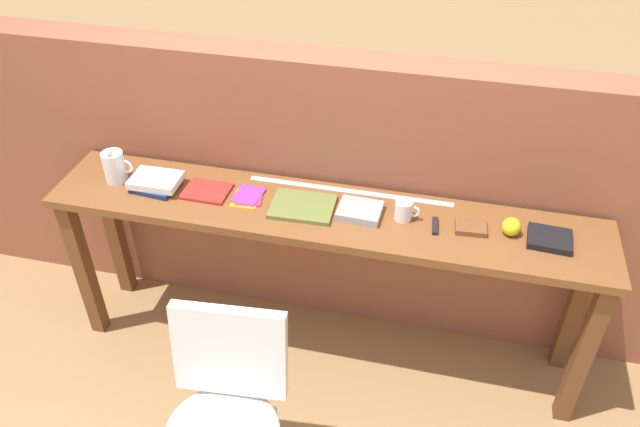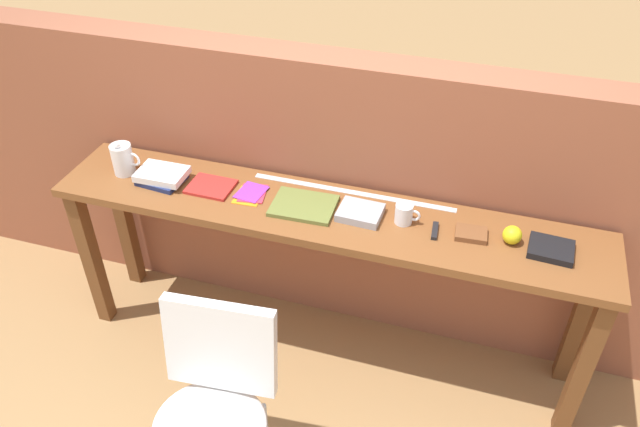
{
  "view_description": "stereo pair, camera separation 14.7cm",
  "coord_description": "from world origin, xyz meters",
  "px_view_note": "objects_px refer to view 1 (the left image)",
  "views": [
    {
      "loc": [
        0.49,
        -1.83,
        2.54
      ],
      "look_at": [
        0.0,
        0.25,
        0.9
      ],
      "focal_mm": 35.0,
      "sensor_mm": 36.0,
      "label": 1
    },
    {
      "loc": [
        0.63,
        -1.8,
        2.54
      ],
      "look_at": [
        0.0,
        0.25,
        0.9
      ],
      "focal_mm": 35.0,
      "sensor_mm": 36.0,
      "label": 2
    }
  ],
  "objects_px": {
    "pamphlet_pile_colourful": "(248,197)",
    "book_open_centre": "(303,206)",
    "multitool_folded": "(435,226)",
    "pitcher_white": "(115,166)",
    "book_stack_leftmost": "(156,182)",
    "magazine_cycling": "(207,191)",
    "leather_journal_brown": "(471,227)",
    "chair_white_moulded": "(225,405)",
    "mug": "(404,210)",
    "sports_ball_small": "(511,227)",
    "book_repair_rightmost": "(550,239)"
  },
  "relations": [
    {
      "from": "magazine_cycling",
      "to": "book_open_centre",
      "type": "height_order",
      "value": "book_open_centre"
    },
    {
      "from": "pitcher_white",
      "to": "pamphlet_pile_colourful",
      "type": "bearing_deg",
      "value": 0.91
    },
    {
      "from": "pitcher_white",
      "to": "book_stack_leftmost",
      "type": "relative_size",
      "value": 0.81
    },
    {
      "from": "chair_white_moulded",
      "to": "mug",
      "type": "bearing_deg",
      "value": 57.25
    },
    {
      "from": "chair_white_moulded",
      "to": "multitool_folded",
      "type": "relative_size",
      "value": 8.1
    },
    {
      "from": "magazine_cycling",
      "to": "sports_ball_small",
      "type": "bearing_deg",
      "value": 1.45
    },
    {
      "from": "pamphlet_pile_colourful",
      "to": "mug",
      "type": "xyz_separation_m",
      "value": [
        0.7,
        0.01,
        0.04
      ]
    },
    {
      "from": "mug",
      "to": "sports_ball_small",
      "type": "height_order",
      "value": "mug"
    },
    {
      "from": "multitool_folded",
      "to": "sports_ball_small",
      "type": "xyz_separation_m",
      "value": [
        0.31,
        0.03,
        0.03
      ]
    },
    {
      "from": "chair_white_moulded",
      "to": "magazine_cycling",
      "type": "height_order",
      "value": "magazine_cycling"
    },
    {
      "from": "book_open_centre",
      "to": "book_stack_leftmost",
      "type": "bearing_deg",
      "value": 178.18
    },
    {
      "from": "pamphlet_pile_colourful",
      "to": "leather_journal_brown",
      "type": "height_order",
      "value": "leather_journal_brown"
    },
    {
      "from": "multitool_folded",
      "to": "book_repair_rightmost",
      "type": "distance_m",
      "value": 0.47
    },
    {
      "from": "chair_white_moulded",
      "to": "pitcher_white",
      "type": "relative_size",
      "value": 4.85
    },
    {
      "from": "pitcher_white",
      "to": "magazine_cycling",
      "type": "bearing_deg",
      "value": 0.51
    },
    {
      "from": "book_open_centre",
      "to": "multitool_folded",
      "type": "height_order",
      "value": "book_open_centre"
    },
    {
      "from": "leather_journal_brown",
      "to": "multitool_folded",
      "type": "bearing_deg",
      "value": -176.52
    },
    {
      "from": "book_open_centre",
      "to": "book_repair_rightmost",
      "type": "distance_m",
      "value": 1.05
    },
    {
      "from": "multitool_folded",
      "to": "leather_journal_brown",
      "type": "height_order",
      "value": "leather_journal_brown"
    },
    {
      "from": "magazine_cycling",
      "to": "mug",
      "type": "distance_m",
      "value": 0.9
    },
    {
      "from": "book_stack_leftmost",
      "to": "sports_ball_small",
      "type": "height_order",
      "value": "sports_ball_small"
    },
    {
      "from": "book_stack_leftmost",
      "to": "multitool_folded",
      "type": "bearing_deg",
      "value": -0.07
    },
    {
      "from": "chair_white_moulded",
      "to": "leather_journal_brown",
      "type": "xyz_separation_m",
      "value": [
        0.83,
        0.83,
        0.37
      ]
    },
    {
      "from": "chair_white_moulded",
      "to": "book_open_centre",
      "type": "relative_size",
      "value": 3.2
    },
    {
      "from": "sports_ball_small",
      "to": "book_open_centre",
      "type": "bearing_deg",
      "value": -178.43
    },
    {
      "from": "multitool_folded",
      "to": "pamphlet_pile_colourful",
      "type": "bearing_deg",
      "value": 178.37
    },
    {
      "from": "pamphlet_pile_colourful",
      "to": "book_open_centre",
      "type": "bearing_deg",
      "value": -4.81
    },
    {
      "from": "chair_white_moulded",
      "to": "pitcher_white",
      "type": "bearing_deg",
      "value": 134.2
    },
    {
      "from": "pitcher_white",
      "to": "book_repair_rightmost",
      "type": "relative_size",
      "value": 1.04
    },
    {
      "from": "book_open_centre",
      "to": "mug",
      "type": "relative_size",
      "value": 2.53
    },
    {
      "from": "pitcher_white",
      "to": "multitool_folded",
      "type": "relative_size",
      "value": 1.67
    },
    {
      "from": "book_open_centre",
      "to": "multitool_folded",
      "type": "xyz_separation_m",
      "value": [
        0.58,
        -0.0,
        -0.0
      ]
    },
    {
      "from": "pamphlet_pile_colourful",
      "to": "book_stack_leftmost",
      "type": "bearing_deg",
      "value": -177.06
    },
    {
      "from": "mug",
      "to": "multitool_folded",
      "type": "height_order",
      "value": "mug"
    },
    {
      "from": "chair_white_moulded",
      "to": "mug",
      "type": "distance_m",
      "value": 1.08
    },
    {
      "from": "mug",
      "to": "multitool_folded",
      "type": "relative_size",
      "value": 1.0
    },
    {
      "from": "pitcher_white",
      "to": "book_repair_rightmost",
      "type": "bearing_deg",
      "value": -0.03
    },
    {
      "from": "mug",
      "to": "book_repair_rightmost",
      "type": "xyz_separation_m",
      "value": [
        0.61,
        -0.02,
        -0.03
      ]
    },
    {
      "from": "book_stack_leftmost",
      "to": "magazine_cycling",
      "type": "distance_m",
      "value": 0.24
    },
    {
      "from": "magazine_cycling",
      "to": "book_repair_rightmost",
      "type": "height_order",
      "value": "book_repair_rightmost"
    },
    {
      "from": "chair_white_moulded",
      "to": "book_open_centre",
      "type": "distance_m",
      "value": 0.9
    },
    {
      "from": "pitcher_white",
      "to": "sports_ball_small",
      "type": "bearing_deg",
      "value": 0.4
    },
    {
      "from": "pitcher_white",
      "to": "book_open_centre",
      "type": "height_order",
      "value": "pitcher_white"
    },
    {
      "from": "book_stack_leftmost",
      "to": "multitool_folded",
      "type": "xyz_separation_m",
      "value": [
        1.28,
        -0.0,
        -0.02
      ]
    },
    {
      "from": "pitcher_white",
      "to": "pamphlet_pile_colourful",
      "type": "height_order",
      "value": "pitcher_white"
    },
    {
      "from": "book_stack_leftmost",
      "to": "chair_white_moulded",
      "type": "bearing_deg",
      "value": -53.62
    },
    {
      "from": "multitool_folded",
      "to": "leather_journal_brown",
      "type": "xyz_separation_m",
      "value": [
        0.15,
        0.02,
        0.0
      ]
    },
    {
      "from": "book_open_centre",
      "to": "multitool_folded",
      "type": "bearing_deg",
      "value": -2.06
    },
    {
      "from": "chair_white_moulded",
      "to": "mug",
      "type": "relative_size",
      "value": 8.1
    },
    {
      "from": "mug",
      "to": "book_repair_rightmost",
      "type": "distance_m",
      "value": 0.61
    }
  ]
}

